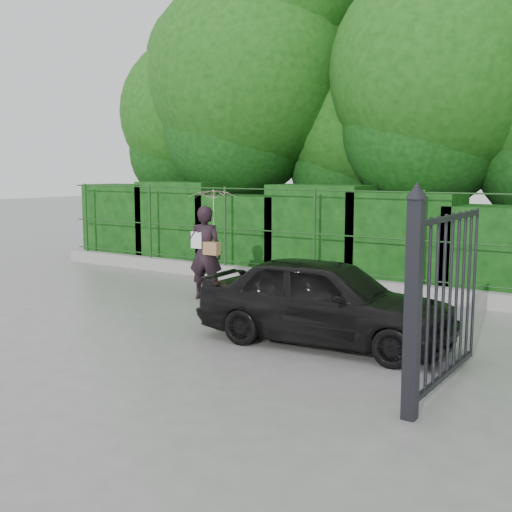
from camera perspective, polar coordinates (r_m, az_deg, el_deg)
The scene contains 8 objects.
ground at distance 10.14m, azimuth -9.27°, elevation -6.54°, with size 80.00×80.00×0.00m, color gray.
kerb at distance 13.67m, azimuth 3.67°, elevation -2.10°, with size 14.00×0.25×0.30m, color #9E9E99.
fence at distance 13.42m, azimuth 4.53°, elevation 2.23°, with size 14.13×0.06×1.80m.
hedge at distance 14.52m, azimuth 4.92°, elevation 1.81°, with size 14.20×1.20×2.16m.
trees at distance 16.06m, azimuth 13.51°, elevation 15.18°, with size 17.10×6.15×8.08m.
gate at distance 6.90m, azimuth 15.15°, elevation -3.36°, with size 0.22×2.33×2.36m.
woman at distance 12.19m, azimuth -4.14°, elevation 2.47°, with size 0.99×0.93×2.13m.
car at distance 9.20m, azimuth 6.19°, elevation -3.93°, with size 1.49×3.70×1.26m, color black.
Camera 1 is at (6.73, -7.16, 2.49)m, focal length 45.00 mm.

